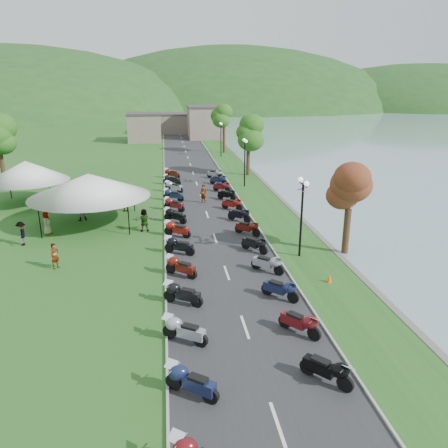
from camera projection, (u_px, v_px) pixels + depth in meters
name	position (u px, v px, depth m)	size (l,w,h in m)	color
road	(197.00, 184.00, 48.19)	(7.00, 120.00, 0.02)	#2E2E30
hills_backdrop	(171.00, 107.00, 199.06)	(360.00, 120.00, 76.00)	#285621
far_building	(171.00, 124.00, 89.60)	(18.00, 16.00, 5.00)	gray
moto_row_left	(178.00, 238.00, 29.82)	(2.60, 46.68, 1.10)	#331411
moto_row_right	(242.00, 221.00, 33.39)	(2.60, 39.09, 1.10)	#331411
vendor_tent_main	(90.00, 199.00, 34.00)	(6.19, 6.19, 4.00)	white
vendor_tent_side	(28.00, 183.00, 39.47)	(4.90, 4.90, 4.00)	white
tree_lakeside	(349.00, 203.00, 27.61)	(2.43, 2.43, 6.76)	#2F6B1D
pedestrian_a	(57.00, 268.00, 26.25)	(0.58, 0.42, 1.59)	slate
pedestrian_b	(81.00, 220.00, 35.41)	(0.94, 0.52, 1.94)	slate
pedestrian_c	(23.00, 245.00, 29.98)	(1.08, 0.45, 1.68)	slate
traffic_cone_near	(182.00, 379.00, 16.00)	(0.33, 0.33, 0.52)	#F2590C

